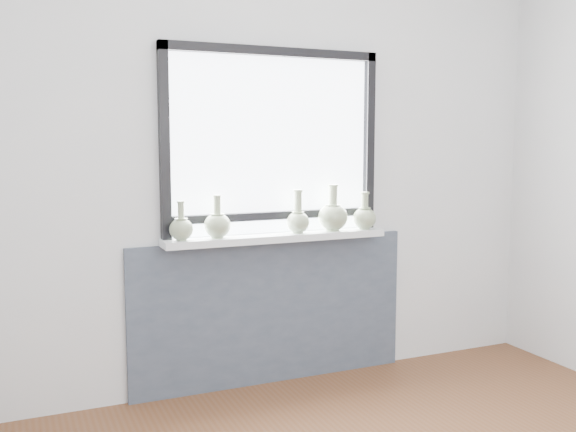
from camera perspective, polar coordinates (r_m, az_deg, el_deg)
name	(u,v)px	position (r m, az deg, el deg)	size (l,w,h in m)	color
back_wall	(270,163)	(3.72, -1.60, 4.72)	(3.60, 0.02, 2.60)	silver
apron_panel	(273,311)	(3.82, -1.39, -8.45)	(1.70, 0.03, 0.86)	#4A5365
windowsill	(277,237)	(3.67, -1.00, -1.91)	(1.32, 0.18, 0.04)	white
window	(272,139)	(3.68, -1.39, 6.90)	(1.30, 0.06, 1.05)	black
vase_a	(181,228)	(3.46, -9.46, -1.05)	(0.13, 0.13, 0.21)	#A1B38B
vase_b	(217,224)	(3.52, -6.30, -0.71)	(0.15, 0.15, 0.24)	#A1B38B
vase_c	(298,220)	(3.69, 0.89, -0.32)	(0.13, 0.13, 0.25)	#A1B38B
vase_d	(333,215)	(3.79, 4.02, 0.05)	(0.18, 0.18, 0.27)	#A1B38B
vase_e	(364,217)	(3.88, 6.82, -0.07)	(0.14, 0.14, 0.22)	#A1B38B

